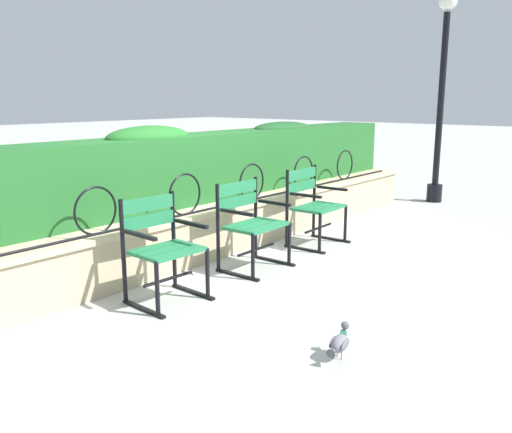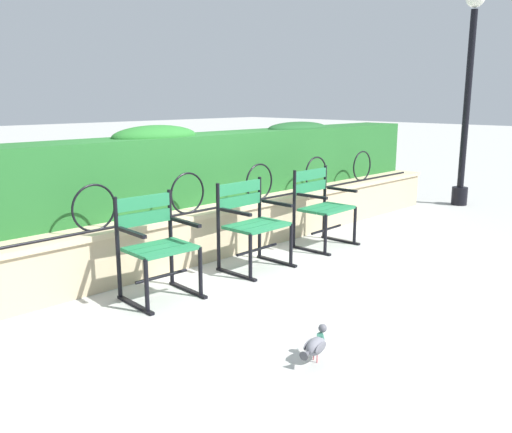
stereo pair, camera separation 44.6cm
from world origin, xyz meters
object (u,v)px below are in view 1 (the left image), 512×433
at_px(park_chair_left, 161,246).
at_px(park_chair_right, 313,204).
at_px(park_chair_centre, 250,222).
at_px(pigeon_near_chairs, 340,343).
at_px(lamppost, 441,96).

distance_m(park_chair_left, park_chair_right, 2.28).
relative_size(park_chair_centre, pigeon_near_chairs, 2.98).
xyz_separation_m(park_chair_centre, lamppost, (4.59, -0.05, 1.21)).
xyz_separation_m(park_chair_centre, park_chair_right, (1.14, 0.02, 0.00)).
height_order(park_chair_left, pigeon_near_chairs, park_chair_left).
height_order(park_chair_centre, park_chair_right, park_chair_right).
distance_m(park_chair_left, lamppost, 5.86).
xyz_separation_m(park_chair_right, lamppost, (3.45, -0.07, 1.21)).
xyz_separation_m(park_chair_right, pigeon_near_chairs, (-2.26, -1.72, -0.36)).
bearing_deg(park_chair_right, lamppost, -1.20).
bearing_deg(pigeon_near_chairs, park_chair_right, 37.23).
bearing_deg(park_chair_left, park_chair_right, 0.62).
relative_size(pigeon_near_chairs, lamppost, 0.09).
bearing_deg(lamppost, park_chair_right, 178.80).
relative_size(park_chair_centre, lamppost, 0.27).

